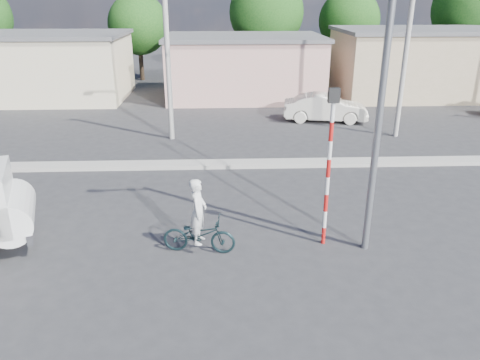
{
  "coord_description": "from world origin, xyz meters",
  "views": [
    {
      "loc": [
        0.38,
        -9.97,
        6.51
      ],
      "look_at": [
        0.93,
        3.14,
        1.3
      ],
      "focal_mm": 35.0,
      "sensor_mm": 36.0,
      "label": 1
    }
  ],
  "objects_px": {
    "bicycle": "(199,235)",
    "car_cream": "(325,108)",
    "traffic_pole": "(329,156)",
    "streetlight": "(378,65)",
    "cyclist": "(199,222)"
  },
  "relations": [
    {
      "from": "traffic_pole",
      "to": "cyclist",
      "type": "bearing_deg",
      "value": -174.86
    },
    {
      "from": "bicycle",
      "to": "cyclist",
      "type": "distance_m",
      "value": 0.39
    },
    {
      "from": "streetlight",
      "to": "cyclist",
      "type": "bearing_deg",
      "value": -179.86
    },
    {
      "from": "bicycle",
      "to": "streetlight",
      "type": "distance_m",
      "value": 6.25
    },
    {
      "from": "bicycle",
      "to": "streetlight",
      "type": "bearing_deg",
      "value": -81.37
    },
    {
      "from": "car_cream",
      "to": "streetlight",
      "type": "distance_m",
      "value": 14.63
    },
    {
      "from": "traffic_pole",
      "to": "streetlight",
      "type": "xyz_separation_m",
      "value": [
        0.94,
        -0.3,
        2.37
      ]
    },
    {
      "from": "traffic_pole",
      "to": "streetlight",
      "type": "bearing_deg",
      "value": -17.73
    },
    {
      "from": "bicycle",
      "to": "traffic_pole",
      "type": "bearing_deg",
      "value": -76.37
    },
    {
      "from": "cyclist",
      "to": "streetlight",
      "type": "xyz_separation_m",
      "value": [
        4.39,
        0.01,
        4.06
      ]
    },
    {
      "from": "bicycle",
      "to": "car_cream",
      "type": "xyz_separation_m",
      "value": [
        6.37,
        13.88,
        0.23
      ]
    },
    {
      "from": "cyclist",
      "to": "car_cream",
      "type": "distance_m",
      "value": 15.27
    },
    {
      "from": "cyclist",
      "to": "traffic_pole",
      "type": "height_order",
      "value": "traffic_pole"
    },
    {
      "from": "car_cream",
      "to": "traffic_pole",
      "type": "distance_m",
      "value": 14.0
    },
    {
      "from": "bicycle",
      "to": "car_cream",
      "type": "relative_size",
      "value": 0.44
    }
  ]
}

